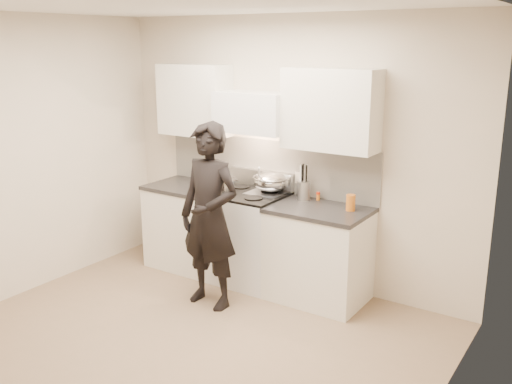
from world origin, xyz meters
TOP-DOWN VIEW (x-y plane):
  - ground_plane at (0.00, 0.00)m, footprint 4.00×4.00m
  - room_shell at (-0.06, 0.37)m, footprint 4.04×3.54m
  - stove at (-0.30, 1.42)m, footprint 0.76×0.65m
  - counter_right at (0.53, 1.43)m, footprint 0.92×0.67m
  - counter_left at (-1.08, 1.43)m, footprint 0.82×0.67m
  - wok at (-0.10, 1.57)m, footprint 0.38×0.45m
  - stock_pot at (-0.50, 1.32)m, footprint 0.28×0.26m
  - utensil_crock at (0.25, 1.60)m, footprint 0.13×0.13m
  - spice_jar at (0.39, 1.66)m, footprint 0.04×0.04m
  - oil_glass at (0.80, 1.51)m, footprint 0.09×0.09m
  - person at (-0.27, 0.77)m, footprint 0.65×0.44m

SIDE VIEW (x-z plane):
  - ground_plane at x=0.00m, z-range 0.00..0.00m
  - counter_right at x=0.53m, z-range 0.00..0.92m
  - counter_left at x=-1.08m, z-range 0.00..0.92m
  - stove at x=-0.30m, z-range 0.00..0.95m
  - person at x=-0.27m, z-range 0.00..1.74m
  - spice_jar at x=0.39m, z-range 0.92..1.00m
  - oil_glass at x=0.80m, z-range 0.92..1.07m
  - stock_pot at x=-0.50m, z-range 0.96..1.10m
  - utensil_crock at x=0.25m, z-range 0.85..1.21m
  - wok at x=-0.10m, z-range 0.91..1.21m
  - room_shell at x=-0.06m, z-range 0.25..2.95m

